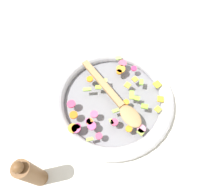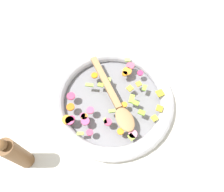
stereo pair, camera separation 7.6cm
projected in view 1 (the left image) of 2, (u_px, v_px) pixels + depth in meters
ground_plane at (112, 102)px, 0.81m from camera, size 4.00×4.00×0.00m
skillet at (112, 100)px, 0.79m from camera, size 0.45×0.45×0.05m
chopped_vegetables at (111, 102)px, 0.75m from camera, size 0.29×0.35×0.01m
wooden_spoon at (116, 99)px, 0.74m from camera, size 0.32×0.11×0.01m
pepper_mill at (30, 173)px, 0.60m from camera, size 0.05×0.05×0.21m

